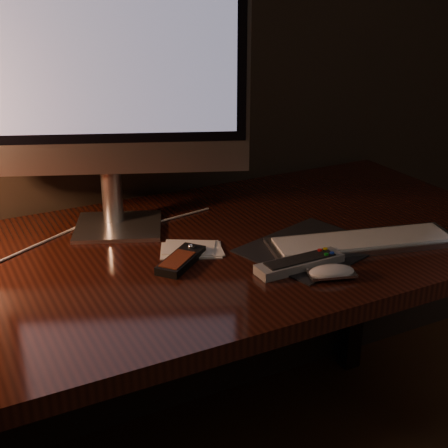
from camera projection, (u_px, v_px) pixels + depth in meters
name	position (u px, v px, depth m)	size (l,w,h in m)	color
desk	(182.00, 286.00, 1.50)	(1.60, 0.75, 0.75)	black
monitor	(108.00, 65.00, 1.35)	(0.59, 0.27, 0.65)	silver
keyboard	(362.00, 241.00, 1.41)	(0.43, 0.12, 0.02)	silver
mousepad	(311.00, 248.00, 1.39)	(0.28, 0.23, 0.00)	black
mouse	(331.00, 274.00, 1.26)	(0.09, 0.05, 0.02)	white
media_remote	(181.00, 260.00, 1.32)	(0.14, 0.13, 0.03)	black
tv_remote	(300.00, 263.00, 1.30)	(0.20, 0.05, 0.03)	gray
papers	(191.00, 249.00, 1.38)	(0.13, 0.09, 0.01)	white
cable	(96.00, 237.00, 1.44)	(0.01, 0.01, 0.63)	white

